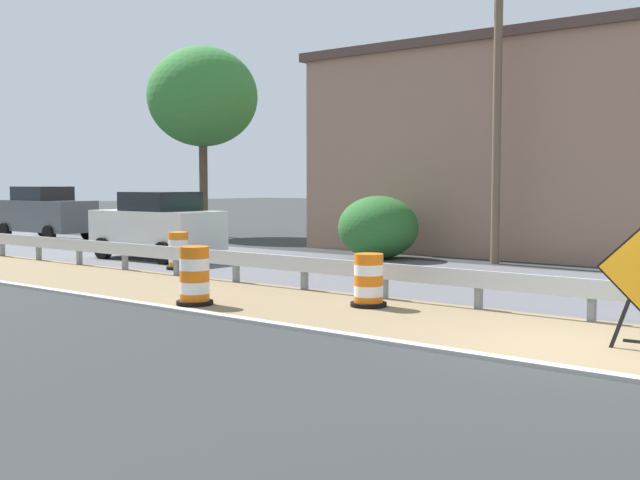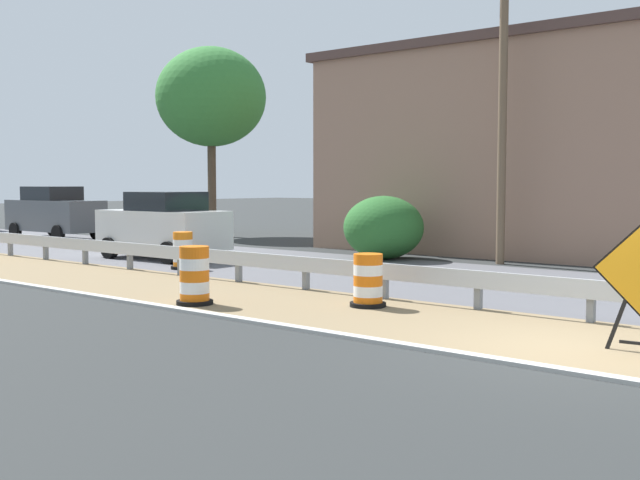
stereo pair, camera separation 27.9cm
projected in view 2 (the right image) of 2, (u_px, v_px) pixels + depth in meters
The scene contains 13 objects.
ground_plane at pixel (581, 351), 10.53m from camera, with size 160.00×160.00×0.00m, color #2B2D2D.
median_dirt_strip at pixel (598, 344), 11.00m from camera, with size 3.64×120.00×0.01m, color #7F6B4C.
curb_near_edge at pixel (541, 369), 9.53m from camera, with size 0.20×120.00×0.11m, color #ADADA8.
guardrail_median at pixel (590, 291), 12.64m from camera, with size 0.18×59.56×0.71m.
traffic_barrel_nearest at pixel (368, 283), 14.31m from camera, with size 0.67×0.67×0.98m.
traffic_barrel_close at pixel (194, 278), 14.57m from camera, with size 0.69×0.69×1.10m.
traffic_barrel_mid at pixel (183, 252), 20.60m from camera, with size 0.65×0.65×0.99m.
car_mid_far_lane at pixel (55, 213), 31.95m from camera, with size 2.06×4.73×2.14m.
car_trailing_far_lane at pixel (163, 225), 23.35m from camera, with size 2.22×4.12×2.02m.
roadside_shop_near at pixel (508, 150), 26.34m from camera, with size 7.26×11.80×6.77m.
utility_pole_near at pixel (503, 110), 21.59m from camera, with size 0.24×1.80×8.30m.
bush_roadside at pixel (384, 228), 23.26m from camera, with size 2.40×2.40×1.90m, color #286028.
tree_roadside at pixel (211, 97), 33.24m from camera, with size 4.69×4.69×8.06m.
Camera 2 is at (-10.24, -3.94, 2.27)m, focal length 43.74 mm.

